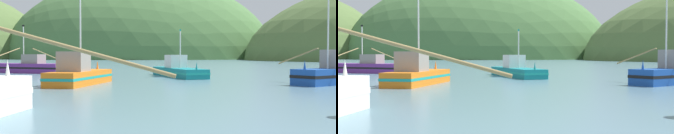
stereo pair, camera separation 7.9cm
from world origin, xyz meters
TOP-DOWN VIEW (x-y plane):
  - hill_mid_right at (-17.81, 212.67)m, footprint 140.52×112.42m
  - fishing_boat_orange at (-5.32, 27.50)m, footprint 3.67×8.39m
  - fishing_boat_blue at (14.26, 28.55)m, footprint 6.95×8.14m
  - fishing_boat_teal at (2.27, 38.80)m, footprint 5.92×10.74m
  - fishing_boat_purple at (-16.54, 46.63)m, footprint 10.79×12.98m

SIDE VIEW (x-z plane):
  - hill_mid_right at x=-17.81m, z-range -42.73..42.73m
  - fishing_boat_teal at x=2.27m, z-range -1.80..3.11m
  - fishing_boat_purple at x=-16.54m, z-range -2.25..3.76m
  - fishing_boat_orange at x=-5.32m, z-range -2.80..4.37m
  - fishing_boat_blue at x=14.26m, z-range -2.65..4.44m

